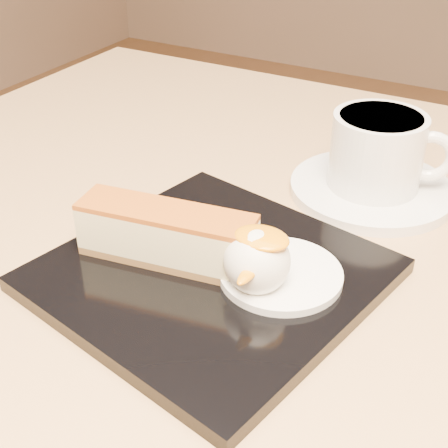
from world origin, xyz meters
The scene contains 9 objects.
table centered at (0.00, 0.00, 0.56)m, with size 0.80×0.80×0.72m.
dessert_plate centered at (0.03, -0.05, 0.73)m, with size 0.22×0.22×0.01m, color black.
cheesecake centered at (-0.01, -0.05, 0.75)m, with size 0.14×0.06×0.04m.
cream_smear centered at (0.08, -0.03, 0.73)m, with size 0.09×0.09×0.01m, color white.
ice_cream_scoop centered at (0.07, -0.05, 0.76)m, with size 0.05×0.05×0.05m, color white.
mango_sauce centered at (0.07, -0.05, 0.77)m, with size 0.04×0.03×0.01m, color orange.
mint_sprig centered at (0.05, -0.01, 0.74)m, with size 0.03×0.02×0.00m.
saucer centered at (0.09, 0.14, 0.72)m, with size 0.15×0.15×0.01m, color white.
coffee_cup centered at (0.09, 0.14, 0.77)m, with size 0.11×0.08×0.07m.
Camera 1 is at (0.22, -0.37, 1.01)m, focal length 50.00 mm.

